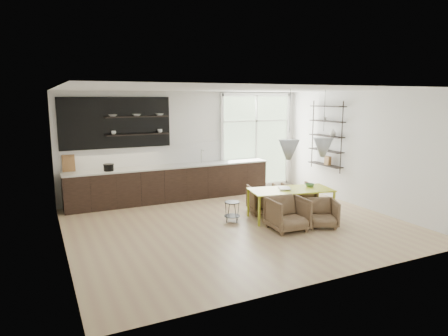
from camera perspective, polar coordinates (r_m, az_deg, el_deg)
The scene contains 11 objects.
room at distance 9.68m, azimuth 2.02°, elevation 2.48°, with size 7.02×6.01×2.91m.
kitchen_run at distance 10.80m, azimuth -7.97°, elevation -1.47°, with size 5.54×0.69×2.75m.
right_shelving at distance 11.27m, azimuth 14.50°, elevation 4.21°, with size 0.26×1.22×1.90m.
dining_table at distance 9.20m, azimuth 9.51°, elevation -3.30°, with size 1.99×1.18×0.68m.
armchair_back_left at distance 9.64m, azimuth 5.74°, elevation -4.44°, with size 0.71×0.73×0.67m, color brown.
armchair_back_right at distance 10.06m, azimuth 10.60°, elevation -3.99°, with size 0.69×0.71×0.65m, color brown.
armchair_front_left at distance 8.46m, azimuth 9.05°, elevation -6.47°, with size 0.74×0.76×0.70m, color brown.
armchair_front_right at distance 8.83m, azimuth 13.72°, elevation -6.28°, with size 0.63×0.65×0.59m, color brown.
wire_stool at distance 8.93m, azimuth 1.18°, elevation -5.84°, with size 0.36×0.36×0.45m.
table_book at distance 9.17m, azimuth 7.87°, elevation -2.90°, with size 0.25×0.34×0.03m, color white.
table_bowl at distance 9.55m, azimuth 12.15°, elevation -2.41°, with size 0.21×0.21×0.07m, color #578A51.
Camera 1 is at (-3.87, -7.41, 2.73)m, focal length 32.00 mm.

